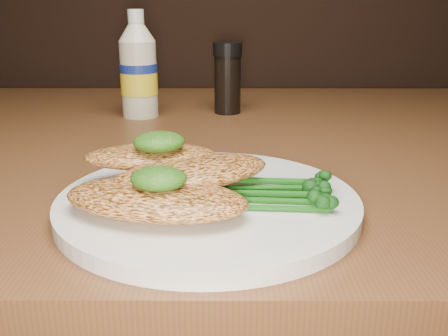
{
  "coord_description": "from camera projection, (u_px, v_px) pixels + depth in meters",
  "views": [
    {
      "loc": [
        0.02,
        0.37,
        0.93
      ],
      "look_at": [
        0.02,
        0.8,
        0.79
      ],
      "focal_mm": 41.04,
      "sensor_mm": 36.0,
      "label": 1
    }
  ],
  "objects": [
    {
      "name": "mayo_bottle",
      "position": [
        138.0,
        64.0,
        0.8
      ],
      "size": [
        0.06,
        0.06,
        0.17
      ],
      "primitive_type": null,
      "rotation": [
        0.0,
        0.0,
        0.11
      ],
      "color": "beige",
      "rests_on": "dining_table"
    },
    {
      "name": "pesto_back",
      "position": [
        159.0,
        142.0,
        0.47
      ],
      "size": [
        0.06,
        0.06,
        0.02
      ],
      "primitive_type": "ellipsoid",
      "rotation": [
        0.0,
        0.0,
        0.36
      ],
      "color": "#0C3207",
      "rests_on": "chicken_back"
    },
    {
      "name": "chicken_front",
      "position": [
        156.0,
        199.0,
        0.42
      ],
      "size": [
        0.17,
        0.12,
        0.02
      ],
      "primitive_type": "ellipsoid",
      "rotation": [
        0.0,
        0.0,
        -0.22
      ],
      "color": "#DC8946",
      "rests_on": "plate"
    },
    {
      "name": "chicken_mid",
      "position": [
        193.0,
        172.0,
        0.46
      ],
      "size": [
        0.17,
        0.14,
        0.02
      ],
      "primitive_type": "ellipsoid",
      "rotation": [
        0.0,
        0.0,
        0.49
      ],
      "color": "#DC8946",
      "rests_on": "plate"
    },
    {
      "name": "broccolini_bundle",
      "position": [
        266.0,
        189.0,
        0.45
      ],
      "size": [
        0.14,
        0.11,
        0.02
      ],
      "primitive_type": null,
      "rotation": [
        0.0,
        0.0,
        0.13
      ],
      "color": "#155412",
      "rests_on": "plate"
    },
    {
      "name": "pesto_front",
      "position": [
        159.0,
        178.0,
        0.41
      ],
      "size": [
        0.06,
        0.06,
        0.02
      ],
      "primitive_type": "ellipsoid",
      "rotation": [
        0.0,
        0.0,
        -0.34
      ],
      "color": "#0C3207",
      "rests_on": "chicken_front"
    },
    {
      "name": "pepper_grinder",
      "position": [
        227.0,
        78.0,
        0.84
      ],
      "size": [
        0.06,
        0.06,
        0.12
      ],
      "primitive_type": null,
      "rotation": [
        0.0,
        0.0,
        -0.33
      ],
      "color": "black",
      "rests_on": "dining_table"
    },
    {
      "name": "plate",
      "position": [
        208.0,
        203.0,
        0.46
      ],
      "size": [
        0.27,
        0.27,
        0.01
      ],
      "primitive_type": "cylinder",
      "color": "silver",
      "rests_on": "dining_table"
    },
    {
      "name": "chicken_back",
      "position": [
        150.0,
        156.0,
        0.48
      ],
      "size": [
        0.13,
        0.08,
        0.02
      ],
      "primitive_type": "ellipsoid",
      "rotation": [
        0.0,
        0.0,
        0.09
      ],
      "color": "#DC8946",
      "rests_on": "plate"
    }
  ]
}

